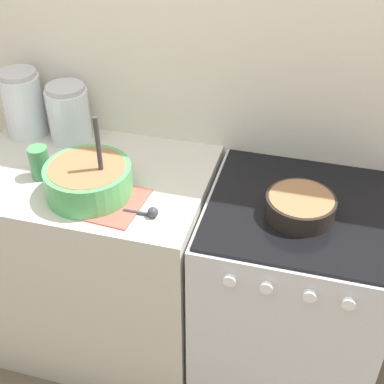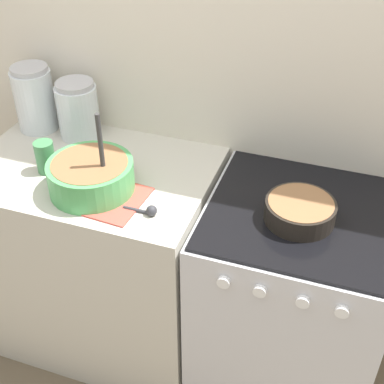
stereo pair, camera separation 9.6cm
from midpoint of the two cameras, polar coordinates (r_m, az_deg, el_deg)
wall_back at (r=1.95m, az=2.42°, el=12.97°), size 4.78×0.05×2.40m
countertop_cabinet at (r=2.25m, az=-11.23°, el=-7.32°), size 0.89×0.61×0.89m
stove at (r=2.09m, az=8.84°, el=-11.25°), size 0.63×0.62×0.89m
mixing_bowl at (r=1.83m, az=-12.48°, el=1.37°), size 0.29×0.29×0.30m
baking_pan at (r=1.73m, az=9.93°, el=-1.50°), size 0.22×0.22×0.07m
storage_jar_left at (r=2.23m, az=-18.69°, el=8.51°), size 0.16×0.16×0.26m
storage_jar_middle at (r=2.14m, az=-14.23°, el=7.72°), size 0.16×0.16×0.23m
tin_can at (r=1.96m, az=-17.32°, el=2.99°), size 0.07×0.07×0.12m
recipe_page at (r=1.80m, az=-9.51°, el=-1.34°), size 0.18×0.24×0.01m
measuring_spoon at (r=1.73m, az=-6.17°, el=-2.21°), size 0.12×0.04×0.04m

